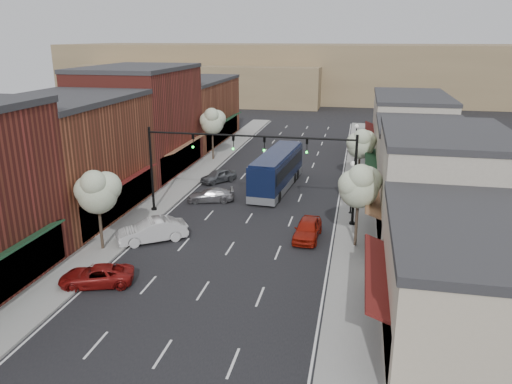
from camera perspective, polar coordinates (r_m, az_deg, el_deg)
The scene contains 28 objects.
ground at distance 32.30m, azimuth -3.92°, elevation -7.87°, with size 160.00×160.00×0.00m, color black.
sidewalk_left at distance 51.28m, azimuth -7.41°, elevation 1.76°, with size 2.80×73.00×0.15m, color gray.
sidewalk_right at distance 48.55m, azimuth 11.68°, elevation 0.64°, with size 2.80×73.00×0.15m, color gray.
curb_left at distance 50.85m, azimuth -5.92°, elevation 1.67°, with size 0.25×73.00×0.17m, color gray.
curb_right at distance 48.56m, azimuth 10.04°, elevation 0.74°, with size 0.25×73.00×0.17m, color gray.
bldg_left_midnear at distance 41.76m, azimuth -20.92°, elevation 3.63°, with size 10.14×14.10×9.40m.
bldg_left_midfar at distance 53.68m, azimuth -13.07°, elevation 7.98°, with size 10.14×14.10×10.90m.
bldg_left_far at distance 68.54m, azimuth -7.40°, elevation 9.19°, with size 10.14×18.10×8.40m.
bldg_right_near at distance 25.22m, azimuth 23.68°, elevation -9.65°, with size 9.14×12.10×5.90m.
bldg_right_midnear at distance 35.91m, azimuth 20.32°, elevation 0.35°, with size 9.14×12.10×7.90m.
bldg_right_midfar at distance 47.61m, azimuth 18.30°, elevation 3.64°, with size 9.14×12.10×6.40m.
bldg_right_far at distance 61.18m, azimuth 17.05°, elevation 7.12°, with size 9.14×16.10×7.40m.
hill_far at distance 118.61m, azimuth 8.11°, elevation 13.46°, with size 120.00×30.00×12.00m, color #7A6647.
hill_near at distance 111.56m, azimuth -5.61°, elevation 12.28°, with size 50.00×20.00×8.00m, color #7A6647.
signal_mast_right at distance 37.30m, azimuth 7.65°, elevation 3.05°, with size 8.22×0.46×7.00m.
signal_mast_left at distance 39.67m, azimuth -8.79°, elevation 3.86°, with size 8.22×0.46×7.00m.
tree_right_near at distance 33.35m, azimuth 11.75°, elevation 0.80°, with size 2.85×2.65×5.95m.
tree_right_far at distance 49.01m, azimuth 11.92°, elevation 5.51°, with size 2.85×2.65×5.43m.
tree_left_near at distance 33.83m, azimuth -17.68°, elevation 0.16°, with size 2.85×2.65×5.69m.
tree_left_far at distance 57.19m, azimuth -5.01°, elevation 8.10°, with size 2.85×2.65×6.13m.
lamp_post_near at distance 40.05m, azimuth 10.95°, elevation 1.48°, with size 0.44×0.44×4.44m.
lamp_post_far at distance 57.10m, azimuth 11.37°, elevation 6.18°, with size 0.44×0.44×4.44m.
coach_bus at distance 46.68m, azimuth 2.42°, elevation 2.56°, with size 3.40×11.62×3.50m.
red_hatchback at distance 35.54m, azimuth 5.91°, elevation -4.23°, with size 1.71×4.25×1.45m, color maroon.
parked_car_a at distance 30.51m, azimuth -17.77°, elevation -9.10°, with size 1.94×4.20×1.17m, color maroon.
parked_car_b at distance 35.65m, azimuth -11.78°, elevation -4.33°, with size 1.68×4.83×1.59m, color silver.
parked_car_c at distance 43.42m, azimuth -5.22°, elevation -0.35°, with size 1.65×4.05×1.18m, color gray.
parked_car_d at distance 49.17m, azimuth -4.32°, elevation 1.86°, with size 1.52×3.78×1.29m, color #53565A.
Camera 1 is at (8.12, -28.08, 13.76)m, focal length 35.00 mm.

